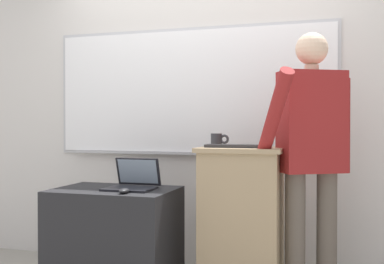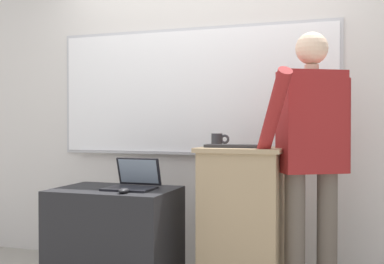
{
  "view_description": "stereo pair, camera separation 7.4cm",
  "coord_description": "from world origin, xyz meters",
  "px_view_note": "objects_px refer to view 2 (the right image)",
  "views": [
    {
      "loc": [
        1.09,
        -2.74,
        1.17
      ],
      "look_at": [
        0.12,
        0.37,
        1.12
      ],
      "focal_mm": 45.0,
      "sensor_mm": 36.0,
      "label": 1
    },
    {
      "loc": [
        1.16,
        -2.71,
        1.17
      ],
      "look_at": [
        0.12,
        0.37,
        1.12
      ],
      "focal_mm": 45.0,
      "sensor_mm": 36.0,
      "label": 2
    }
  ],
  "objects_px": {
    "side_desk": "(115,241)",
    "computer_mouse_by_laptop": "(124,191)",
    "person_presenter": "(311,148)",
    "coffee_mug": "(218,140)",
    "lectern_podium": "(241,224)",
    "wireless_keyboard": "(236,146)",
    "laptop": "(134,181)"
  },
  "relations": [
    {
      "from": "side_desk",
      "to": "computer_mouse_by_laptop",
      "type": "height_order",
      "value": "computer_mouse_by_laptop"
    },
    {
      "from": "person_presenter",
      "to": "coffee_mug",
      "type": "height_order",
      "value": "person_presenter"
    },
    {
      "from": "person_presenter",
      "to": "lectern_podium",
      "type": "bearing_deg",
      "value": 153.38
    },
    {
      "from": "wireless_keyboard",
      "to": "coffee_mug",
      "type": "distance_m",
      "value": 0.27
    },
    {
      "from": "lectern_podium",
      "to": "laptop",
      "type": "bearing_deg",
      "value": -171.37
    },
    {
      "from": "computer_mouse_by_laptop",
      "to": "coffee_mug",
      "type": "relative_size",
      "value": 0.77
    },
    {
      "from": "wireless_keyboard",
      "to": "laptop",
      "type": "bearing_deg",
      "value": -175.33
    },
    {
      "from": "side_desk",
      "to": "computer_mouse_by_laptop",
      "type": "distance_m",
      "value": 0.46
    },
    {
      "from": "laptop",
      "to": "computer_mouse_by_laptop",
      "type": "bearing_deg",
      "value": -80.25
    },
    {
      "from": "coffee_mug",
      "to": "lectern_podium",
      "type": "bearing_deg",
      "value": -35.34
    },
    {
      "from": "person_presenter",
      "to": "laptop",
      "type": "relative_size",
      "value": 5.38
    },
    {
      "from": "lectern_podium",
      "to": "coffee_mug",
      "type": "xyz_separation_m",
      "value": [
        -0.2,
        0.14,
        0.55
      ]
    },
    {
      "from": "side_desk",
      "to": "computer_mouse_by_laptop",
      "type": "xyz_separation_m",
      "value": [
        0.16,
        -0.19,
        0.38
      ]
    },
    {
      "from": "person_presenter",
      "to": "computer_mouse_by_laptop",
      "type": "height_order",
      "value": "person_presenter"
    },
    {
      "from": "lectern_podium",
      "to": "computer_mouse_by_laptop",
      "type": "relative_size",
      "value": 10.21
    },
    {
      "from": "person_presenter",
      "to": "wireless_keyboard",
      "type": "distance_m",
      "value": 0.48
    },
    {
      "from": "side_desk",
      "to": "coffee_mug",
      "type": "bearing_deg",
      "value": 23.99
    },
    {
      "from": "lectern_podium",
      "to": "computer_mouse_by_laptop",
      "type": "xyz_separation_m",
      "value": [
        -0.7,
        -0.34,
        0.23
      ]
    },
    {
      "from": "wireless_keyboard",
      "to": "coffee_mug",
      "type": "relative_size",
      "value": 3.16
    },
    {
      "from": "wireless_keyboard",
      "to": "computer_mouse_by_laptop",
      "type": "relative_size",
      "value": 4.12
    },
    {
      "from": "laptop",
      "to": "wireless_keyboard",
      "type": "distance_m",
      "value": 0.76
    },
    {
      "from": "computer_mouse_by_laptop",
      "to": "lectern_podium",
      "type": "bearing_deg",
      "value": 25.98
    },
    {
      "from": "side_desk",
      "to": "computer_mouse_by_laptop",
      "type": "bearing_deg",
      "value": -49.44
    },
    {
      "from": "lectern_podium",
      "to": "wireless_keyboard",
      "type": "height_order",
      "value": "wireless_keyboard"
    },
    {
      "from": "wireless_keyboard",
      "to": "computer_mouse_by_laptop",
      "type": "bearing_deg",
      "value": -157.02
    },
    {
      "from": "person_presenter",
      "to": "computer_mouse_by_laptop",
      "type": "distance_m",
      "value": 1.23
    },
    {
      "from": "lectern_podium",
      "to": "wireless_keyboard",
      "type": "xyz_separation_m",
      "value": [
        -0.02,
        -0.05,
        0.52
      ]
    },
    {
      "from": "side_desk",
      "to": "laptop",
      "type": "xyz_separation_m",
      "value": [
        0.12,
        0.04,
        0.42
      ]
    },
    {
      "from": "lectern_podium",
      "to": "person_presenter",
      "type": "distance_m",
      "value": 0.68
    },
    {
      "from": "side_desk",
      "to": "laptop",
      "type": "bearing_deg",
      "value": 16.56
    },
    {
      "from": "computer_mouse_by_laptop",
      "to": "person_presenter",
      "type": "bearing_deg",
      "value": 17.58
    },
    {
      "from": "lectern_podium",
      "to": "laptop",
      "type": "xyz_separation_m",
      "value": [
        -0.73,
        -0.11,
        0.27
      ]
    }
  ]
}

